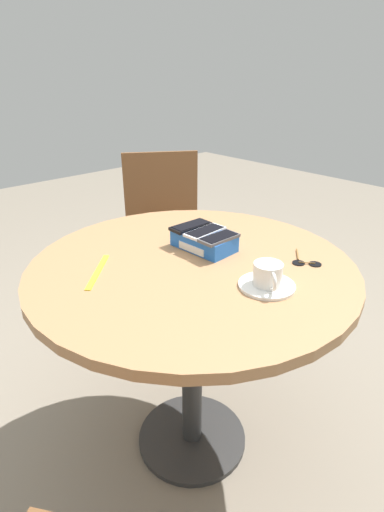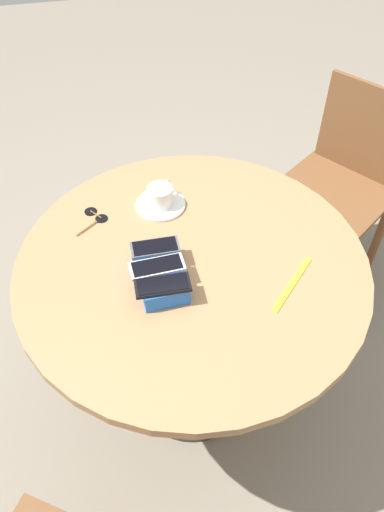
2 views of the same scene
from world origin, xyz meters
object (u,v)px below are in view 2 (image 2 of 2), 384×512
phone_box (160,274)px  coffee_cup (160,195)px  chair_near_window (338,189)px  saucer (161,205)px  phone_gray (155,247)px  lanyard_strap (292,284)px  round_table (192,288)px  phone_white (157,266)px  phone_black (163,285)px  sunglasses (95,217)px

phone_box → coffee_cup: size_ratio=2.08×
chair_near_window → saucer: bearing=109.6°
phone_gray → lanyard_strap: bearing=-114.5°
phone_gray → round_table: bearing=-100.5°
lanyard_strap → round_table: bearing=60.6°
saucer → chair_near_window: size_ratio=0.18×
phone_gray → chair_near_window: chair_near_window is taller
phone_box → saucer: bearing=-10.0°
phone_box → phone_white: (-0.00, 0.01, 0.03)m
phone_white → phone_gray: 0.07m
round_table → saucer: 0.27m
phone_black → sunglasses: (0.34, 0.14, -0.06)m
round_table → phone_box: bearing=116.8°
round_table → lanyard_strap: 0.30m
coffee_cup → round_table: bearing=-169.9°
coffee_cup → chair_near_window: 0.86m
saucer → sunglasses: (-0.01, 0.20, -0.00)m
chair_near_window → round_table: bearing=125.6°
saucer → lanyard_strap: saucer is taller
sunglasses → phone_black: bearing=-157.2°
phone_gray → saucer: 0.23m
round_table → saucer: bearing=10.5°
coffee_cup → lanyard_strap: 0.47m
phone_black → phone_white: bearing=2.8°
saucer → lanyard_strap: bearing=-143.0°
chair_near_window → coffee_cup: bearing=109.5°
round_table → coffee_cup: 0.29m
round_table → phone_gray: 0.20m
phone_box → lanyard_strap: (-0.09, -0.33, -0.02)m
coffee_cup → sunglasses: (-0.01, 0.20, -0.04)m
phone_box → chair_near_window: size_ratio=0.24×
phone_black → coffee_cup: (0.36, -0.05, -0.02)m
saucer → coffee_cup: (0.00, -0.00, 0.03)m
lanyard_strap → saucer: bearing=37.0°
phone_gray → chair_near_window: (0.49, -0.81, -0.34)m
sunglasses → chair_near_window: bearing=-73.7°
phone_gray → chair_near_window: bearing=-58.6°
phone_gray → chair_near_window: size_ratio=0.15×
chair_near_window → lanyard_strap: bearing=143.7°
coffee_cup → chair_near_window: size_ratio=0.11×
phone_black → lanyard_strap: 0.34m
phone_black → phone_gray: same height
coffee_cup → chair_near_window: chair_near_window is taller
lanyard_strap → sunglasses: 0.60m
saucer → phone_box: bearing=170.0°
phone_box → chair_near_window: bearing=-55.3°
phone_white → coffee_cup: bearing=-11.2°
phone_gray → chair_near_window: 1.00m
phone_white → phone_gray: phone_gray is taller
phone_gray → sunglasses: size_ratio=1.11×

